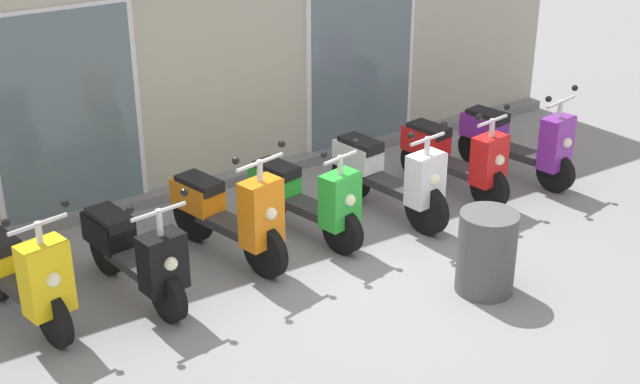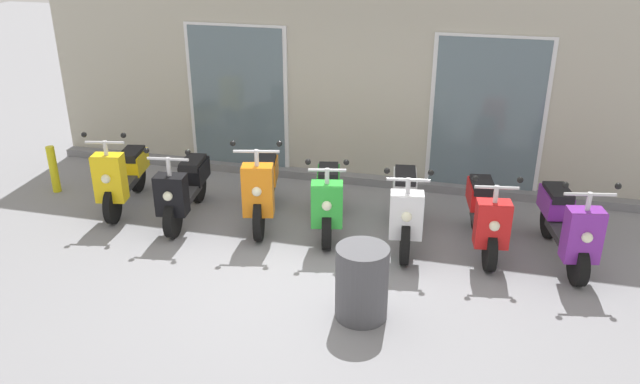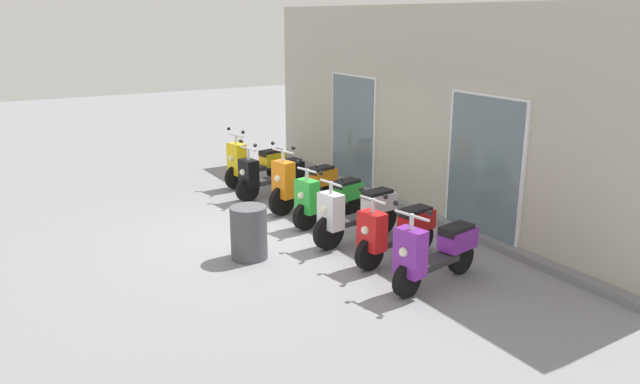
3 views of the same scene
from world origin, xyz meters
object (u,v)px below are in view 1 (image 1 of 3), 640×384
trash_bin (486,252)px  scooter_purple (518,141)px  scooter_red (455,156)px  scooter_orange (229,213)px  scooter_green (305,197)px  scooter_white (389,175)px  scooter_yellow (21,273)px  scooter_black (134,252)px

trash_bin → scooter_purple: bearing=39.4°
scooter_red → scooter_orange: bearing=179.3°
scooter_green → scooter_white: bearing=-5.2°
scooter_yellow → scooter_red: (4.86, 0.01, -0.02)m
scooter_green → scooter_white: size_ratio=0.92×
scooter_orange → scooter_red: 2.84m
scooter_white → trash_bin: bearing=-96.7°
trash_bin → scooter_green: bearing=113.6°
scooter_red → trash_bin: scooter_red is taller
scooter_black → trash_bin: 3.19m
scooter_yellow → scooter_white: 3.89m
scooter_orange → scooter_black: bearing=-171.9°
scooter_white → scooter_purple: (1.89, -0.02, -0.01)m
scooter_green → scooter_red: bearing=-1.4°
scooter_black → scooter_orange: (1.04, 0.15, 0.06)m
scooter_black → scooter_white: (2.92, 0.07, 0.04)m
scooter_black → scooter_orange: 1.05m
scooter_yellow → scooter_green: bearing=1.2°
scooter_purple → trash_bin: 2.71m
scooter_green → trash_bin: scooter_green is taller
scooter_red → trash_bin: (-1.17, -1.78, -0.07)m
scooter_white → trash_bin: 1.75m
scooter_orange → scooter_white: 1.88m
scooter_white → scooter_red: bearing=2.5°
scooter_yellow → scooter_white: size_ratio=0.92×
scooter_black → scooter_white: 2.92m
scooter_yellow → scooter_white: scooter_yellow is taller
scooter_white → scooter_purple: scooter_purple is taller
scooter_red → scooter_white: bearing=-177.5°
scooter_purple → trash_bin: (-2.09, -1.72, -0.08)m
scooter_green → trash_bin: size_ratio=1.96×
trash_bin → scooter_red: bearing=56.7°
scooter_green → scooter_white: 1.01m
scooter_black → scooter_orange: size_ratio=0.98×
scooter_green → scooter_white: scooter_white is taller
scooter_black → scooter_orange: bearing=8.1°
scooter_black → trash_bin: bearing=-31.5°
scooter_orange → scooter_green: (0.88, 0.01, -0.06)m
scooter_yellow → scooter_black: size_ratio=0.98×
scooter_orange → scooter_red: bearing=-0.7°
scooter_white → trash_bin: size_ratio=2.13×
scooter_orange → scooter_red: (2.84, -0.04, -0.04)m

